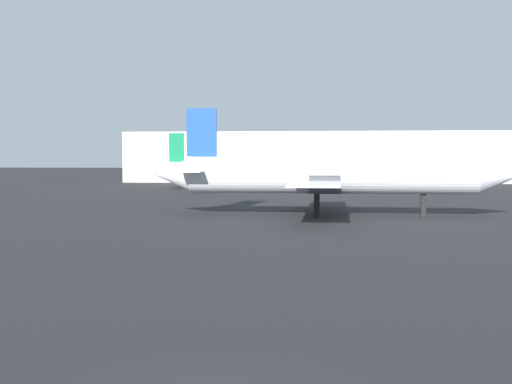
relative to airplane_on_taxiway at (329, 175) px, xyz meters
The scene contains 3 objects.
airplane_on_taxiway is the anchor object (origin of this frame).
airplane_distant 46.85m from the airplane_on_taxiway, 109.69° to the left, with size 25.27×24.47×9.11m.
terminal_building 82.97m from the airplane_on_taxiway, 84.57° to the left, with size 98.36×20.67×10.47m, color beige.
Camera 1 is at (2.10, -12.07, 5.20)m, focal length 44.94 mm.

